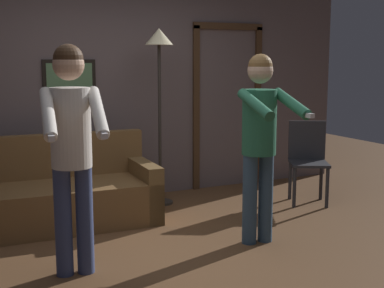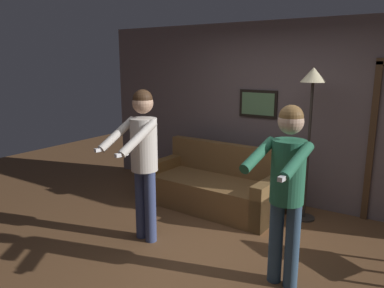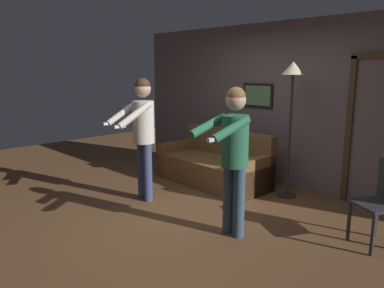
{
  "view_description": "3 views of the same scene",
  "coord_description": "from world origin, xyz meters",
  "px_view_note": "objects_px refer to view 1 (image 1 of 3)",
  "views": [
    {
      "loc": [
        -1.81,
        -3.95,
        1.63
      ],
      "look_at": [
        0.05,
        -0.11,
        0.96
      ],
      "focal_mm": 50.0,
      "sensor_mm": 36.0,
      "label": 1
    },
    {
      "loc": [
        1.76,
        -3.14,
        2.04
      ],
      "look_at": [
        -0.27,
        -0.03,
        1.22
      ],
      "focal_mm": 35.0,
      "sensor_mm": 36.0,
      "label": 2
    },
    {
      "loc": [
        3.28,
        -3.18,
        1.87
      ],
      "look_at": [
        0.13,
        -0.11,
        0.98
      ],
      "focal_mm": 35.0,
      "sensor_mm": 36.0,
      "label": 3
    }
  ],
  "objects_px": {
    "torchiere_lamp": "(159,61)",
    "person_standing_right": "(260,131)",
    "dining_chair_distant": "(308,157)",
    "person_standing_left": "(71,138)",
    "couch": "(59,197)"
  },
  "relations": [
    {
      "from": "torchiere_lamp",
      "to": "person_standing_right",
      "type": "relative_size",
      "value": 1.17
    },
    {
      "from": "dining_chair_distant",
      "to": "person_standing_right",
      "type": "bearing_deg",
      "value": -143.31
    },
    {
      "from": "person_standing_right",
      "to": "dining_chair_distant",
      "type": "bearing_deg",
      "value": 36.69
    },
    {
      "from": "person_standing_left",
      "to": "dining_chair_distant",
      "type": "distance_m",
      "value": 3.12
    },
    {
      "from": "couch",
      "to": "person_standing_left",
      "type": "xyz_separation_m",
      "value": [
        -0.16,
        -1.33,
        0.78
      ]
    },
    {
      "from": "torchiere_lamp",
      "to": "person_standing_left",
      "type": "xyz_separation_m",
      "value": [
        -1.37,
        -1.61,
        -0.55
      ]
    },
    {
      "from": "couch",
      "to": "torchiere_lamp",
      "type": "relative_size",
      "value": 0.98
    },
    {
      "from": "dining_chair_distant",
      "to": "couch",
      "type": "bearing_deg",
      "value": 172.2
    },
    {
      "from": "couch",
      "to": "person_standing_right",
      "type": "bearing_deg",
      "value": -41.79
    },
    {
      "from": "couch",
      "to": "person_standing_right",
      "type": "distance_m",
      "value": 2.13
    },
    {
      "from": "person_standing_left",
      "to": "dining_chair_distant",
      "type": "bearing_deg",
      "value": 18.0
    },
    {
      "from": "couch",
      "to": "torchiere_lamp",
      "type": "distance_m",
      "value": 1.82
    },
    {
      "from": "couch",
      "to": "person_standing_left",
      "type": "bearing_deg",
      "value": -96.85
    },
    {
      "from": "person_standing_left",
      "to": "person_standing_right",
      "type": "relative_size",
      "value": 1.04
    },
    {
      "from": "torchiere_lamp",
      "to": "dining_chair_distant",
      "type": "bearing_deg",
      "value": -22.98
    }
  ]
}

